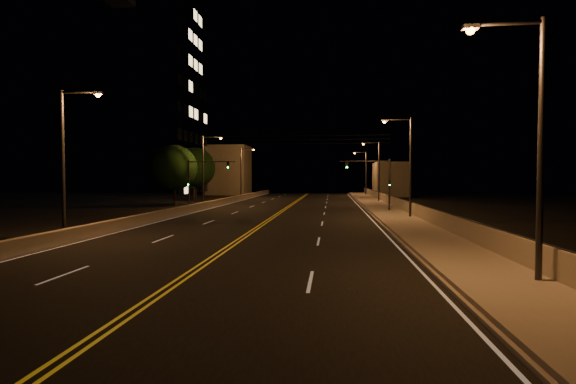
# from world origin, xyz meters

# --- Properties ---
(ground) EXTENTS (160.00, 160.00, 0.00)m
(ground) POSITION_xyz_m (0.00, 0.00, 0.00)
(ground) COLOR black
(ground) RESTS_ON ground
(road) EXTENTS (18.00, 120.00, 0.02)m
(road) POSITION_xyz_m (0.00, 20.00, 0.01)
(road) COLOR black
(road) RESTS_ON ground
(sidewalk) EXTENTS (3.60, 120.00, 0.30)m
(sidewalk) POSITION_xyz_m (10.80, 20.00, 0.15)
(sidewalk) COLOR gray
(sidewalk) RESTS_ON ground
(curb) EXTENTS (0.14, 120.00, 0.15)m
(curb) POSITION_xyz_m (8.93, 20.00, 0.07)
(curb) COLOR gray
(curb) RESTS_ON ground
(parapet_wall) EXTENTS (0.30, 120.00, 1.00)m
(parapet_wall) POSITION_xyz_m (12.45, 20.00, 0.80)
(parapet_wall) COLOR gray
(parapet_wall) RESTS_ON sidewalk
(jersey_barrier) EXTENTS (0.45, 120.00, 0.81)m
(jersey_barrier) POSITION_xyz_m (-9.00, 20.00, 0.41)
(jersey_barrier) COLOR gray
(jersey_barrier) RESTS_ON ground
(distant_building_right) EXTENTS (6.00, 10.00, 6.45)m
(distant_building_right) POSITION_xyz_m (16.50, 69.20, 3.22)
(distant_building_right) COLOR gray
(distant_building_right) RESTS_ON ground
(distant_building_left) EXTENTS (8.00, 8.00, 10.12)m
(distant_building_left) POSITION_xyz_m (-16.00, 72.21, 5.06)
(distant_building_left) COLOR gray
(distant_building_left) RESTS_ON ground
(parapet_rail) EXTENTS (0.06, 120.00, 0.06)m
(parapet_rail) POSITION_xyz_m (12.45, 20.00, 1.33)
(parapet_rail) COLOR black
(parapet_rail) RESTS_ON parapet_wall
(lane_markings) EXTENTS (17.32, 116.00, 0.00)m
(lane_markings) POSITION_xyz_m (0.00, 19.93, 0.02)
(lane_markings) COLOR silver
(lane_markings) RESTS_ON road
(streetlight_0) EXTENTS (2.55, 0.28, 8.59)m
(streetlight_0) POSITION_xyz_m (11.51, 1.27, 4.99)
(streetlight_0) COLOR #2D2D33
(streetlight_0) RESTS_ON ground
(streetlight_1) EXTENTS (2.55, 0.28, 8.59)m
(streetlight_1) POSITION_xyz_m (11.51, 23.12, 4.99)
(streetlight_1) COLOR #2D2D33
(streetlight_1) RESTS_ON ground
(streetlight_2) EXTENTS (2.55, 0.28, 8.59)m
(streetlight_2) POSITION_xyz_m (11.51, 46.60, 4.99)
(streetlight_2) COLOR #2D2D33
(streetlight_2) RESTS_ON ground
(streetlight_3) EXTENTS (2.55, 0.28, 8.59)m
(streetlight_3) POSITION_xyz_m (11.51, 68.68, 4.99)
(streetlight_3) COLOR #2D2D33
(streetlight_3) RESTS_ON ground
(streetlight_4) EXTENTS (2.55, 0.28, 8.59)m
(streetlight_4) POSITION_xyz_m (-9.91, 9.87, 4.99)
(streetlight_4) COLOR #2D2D33
(streetlight_4) RESTS_ON ground
(streetlight_5) EXTENTS (2.55, 0.28, 8.59)m
(streetlight_5) POSITION_xyz_m (-9.91, 36.18, 4.99)
(streetlight_5) COLOR #2D2D33
(streetlight_5) RESTS_ON ground
(streetlight_6) EXTENTS (2.55, 0.28, 8.59)m
(streetlight_6) POSITION_xyz_m (-9.91, 57.21, 4.99)
(streetlight_6) COLOR #2D2D33
(streetlight_6) RESTS_ON ground
(traffic_signal_right) EXTENTS (5.11, 0.31, 5.43)m
(traffic_signal_right) POSITION_xyz_m (9.92, 29.98, 3.49)
(traffic_signal_right) COLOR #2D2D33
(traffic_signal_right) RESTS_ON ground
(traffic_signal_left) EXTENTS (5.11, 0.31, 5.43)m
(traffic_signal_left) POSITION_xyz_m (-8.72, 29.98, 3.49)
(traffic_signal_left) COLOR #2D2D33
(traffic_signal_left) RESTS_ON ground
(overhead_wires) EXTENTS (22.00, 0.03, 0.83)m
(overhead_wires) POSITION_xyz_m (0.00, 29.50, 7.40)
(overhead_wires) COLOR black
(building_tower) EXTENTS (24.00, 15.00, 32.01)m
(building_tower) POSITION_xyz_m (-27.99, 49.97, 15.43)
(building_tower) COLOR gray
(building_tower) RESTS_ON ground
(tree_0) EXTENTS (5.66, 5.66, 7.67)m
(tree_0) POSITION_xyz_m (-14.39, 37.81, 4.83)
(tree_0) COLOR black
(tree_0) RESTS_ON ground
(tree_1) EXTENTS (5.83, 5.83, 7.91)m
(tree_1) POSITION_xyz_m (-14.44, 45.83, 4.98)
(tree_1) COLOR black
(tree_1) RESTS_ON ground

